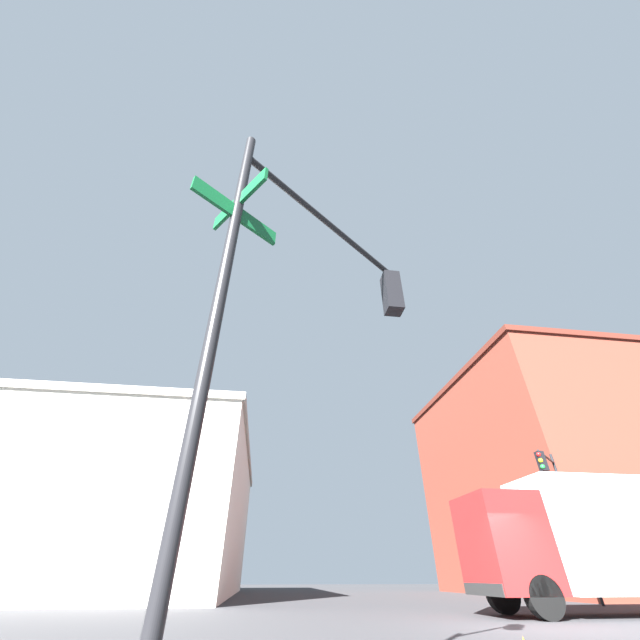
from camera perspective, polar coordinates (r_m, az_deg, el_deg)
ground_plane at (r=11.74m, az=32.25°, el=-35.52°), size 120.00×120.00×0.00m
traffic_signal_near at (r=4.88m, az=0.64°, el=5.73°), size 3.11×2.50×5.80m
traffic_signal_far at (r=20.58m, az=32.92°, el=-21.05°), size 2.64×2.40×5.85m
building_brick at (r=37.04m, az=37.74°, el=-18.77°), size 21.87×17.58×14.21m
building_stucco at (r=30.48m, az=-30.17°, el=-24.61°), size 17.58×21.87×8.61m
delivery_truck at (r=16.43m, az=37.16°, el=-25.26°), size 8.33×2.36×3.69m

